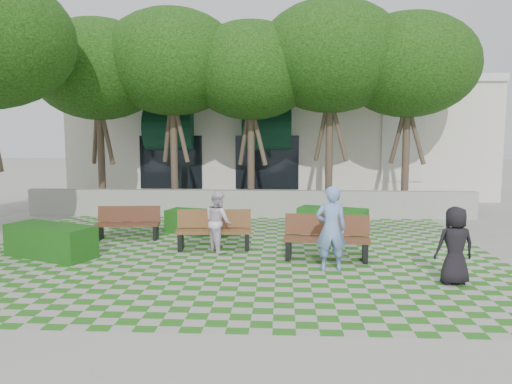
# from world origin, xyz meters

# --- Properties ---
(ground) EXTENTS (90.00, 90.00, 0.00)m
(ground) POSITION_xyz_m (0.00, 0.00, 0.00)
(ground) COLOR gray
(ground) RESTS_ON ground
(lawn) EXTENTS (12.00, 12.00, 0.00)m
(lawn) POSITION_xyz_m (0.00, 1.00, 0.01)
(lawn) COLOR #2B721E
(lawn) RESTS_ON ground
(sidewalk_south) EXTENTS (16.00, 2.00, 0.01)m
(sidewalk_south) POSITION_xyz_m (0.00, -4.70, 0.01)
(sidewalk_south) COLOR #9E9B93
(sidewalk_south) RESTS_ON ground
(retaining_wall) EXTENTS (15.00, 0.36, 0.90)m
(retaining_wall) POSITION_xyz_m (0.00, 6.20, 0.45)
(retaining_wall) COLOR #9E9B93
(retaining_wall) RESTS_ON ground
(bench_east) EXTENTS (1.93, 0.80, 0.99)m
(bench_east) POSITION_xyz_m (2.12, 0.60, 0.48)
(bench_east) COLOR #56301D
(bench_east) RESTS_ON ground
(bench_mid) EXTENTS (1.84, 0.75, 0.95)m
(bench_mid) POSITION_xyz_m (-0.52, 1.48, 0.46)
(bench_mid) COLOR brown
(bench_mid) RESTS_ON ground
(bench_west) EXTENTS (1.70, 0.71, 0.87)m
(bench_west) POSITION_xyz_m (-2.95, 2.48, 0.42)
(bench_west) COLOR #4F2A1B
(bench_west) RESTS_ON ground
(hedge_midright) EXTENTS (2.07, 1.40, 0.67)m
(hedge_midright) POSITION_xyz_m (2.57, 3.81, 0.34)
(hedge_midright) COLOR #165416
(hedge_midright) RESTS_ON ground
(hedge_midleft) EXTENTS (1.99, 1.26, 0.65)m
(hedge_midleft) POSITION_xyz_m (-1.19, 3.37, 0.32)
(hedge_midleft) COLOR #174C14
(hedge_midleft) RESTS_ON ground
(hedge_west) EXTENTS (2.26, 1.60, 0.73)m
(hedge_west) POSITION_xyz_m (-4.12, 0.50, 0.37)
(hedge_west) COLOR #164813
(hedge_west) RESTS_ON ground
(person_blue) EXTENTS (0.66, 0.46, 1.75)m
(person_blue) POSITION_xyz_m (2.13, -0.30, 0.87)
(person_blue) COLOR #7898DA
(person_blue) RESTS_ON ground
(person_dark) EXTENTS (0.76, 0.54, 1.47)m
(person_dark) POSITION_xyz_m (4.33, -1.12, 0.73)
(person_dark) COLOR black
(person_dark) RESTS_ON ground
(person_white) EXTENTS (0.86, 0.89, 1.45)m
(person_white) POSITION_xyz_m (-0.38, 1.20, 0.73)
(person_white) COLOR silver
(person_white) RESTS_ON ground
(tree_row) EXTENTS (17.70, 13.40, 7.41)m
(tree_row) POSITION_xyz_m (-1.86, 5.95, 5.18)
(tree_row) COLOR #47382B
(tree_row) RESTS_ON ground
(building) EXTENTS (18.00, 8.92, 5.15)m
(building) POSITION_xyz_m (0.93, 14.08, 2.52)
(building) COLOR silver
(building) RESTS_ON ground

